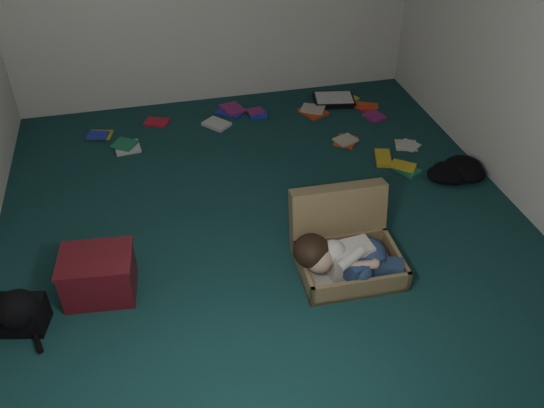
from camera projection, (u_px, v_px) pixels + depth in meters
name	position (u px, v px, depth m)	size (l,w,h in m)	color
floor	(267.00, 229.00, 4.37)	(4.50, 4.50, 0.00)	#153D3D
wall_front	(426.00, 353.00, 1.84)	(4.50, 4.50, 0.00)	white
suitcase	(345.00, 244.00, 4.00)	(0.70, 0.69, 0.50)	olive
person	(346.00, 257.00, 3.83)	(0.74, 0.37, 0.31)	silver
maroon_bin	(99.00, 275.00, 3.74)	(0.50, 0.41, 0.32)	#58111A
backpack	(20.00, 314.00, 3.54)	(0.38, 0.30, 0.23)	black
clothing_pile	(456.00, 172.00, 4.85)	(0.45, 0.37, 0.14)	black
paper_tray	(334.00, 100.00, 6.01)	(0.47, 0.38, 0.06)	black
book_scatter	(287.00, 128.00, 5.57)	(2.96, 1.68, 0.02)	gold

